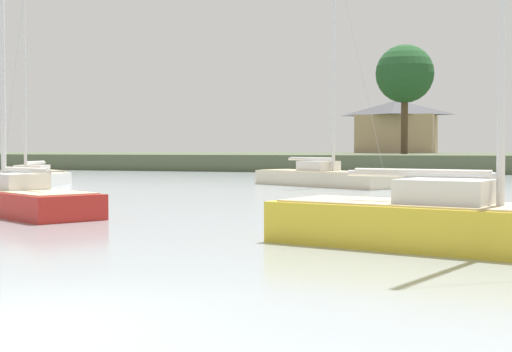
% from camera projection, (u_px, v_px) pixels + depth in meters
% --- Properties ---
extents(ground_plane, '(506.76, 506.76, 0.00)m').
position_uv_depth(ground_plane, '(30.00, 321.00, 9.33)').
color(ground_plane, '#939EA3').
extents(far_shore_bank, '(228.04, 59.15, 1.65)m').
position_uv_depth(far_shore_bank, '(465.00, 160.00, 92.75)').
color(far_shore_bank, '#4C563D').
rests_on(far_shore_bank, ground).
extents(dinghy_navy, '(3.70, 3.30, 0.59)m').
position_uv_depth(dinghy_navy, '(49.00, 173.00, 62.51)').
color(dinghy_navy, navy).
rests_on(dinghy_navy, ground).
extents(sailboat_white, '(4.71, 8.49, 11.56)m').
position_uv_depth(sailboat_white, '(30.00, 184.00, 41.75)').
color(sailboat_white, white).
rests_on(sailboat_white, ground).
extents(sailboat_yellow, '(9.23, 4.64, 14.38)m').
position_uv_depth(sailboat_yellow, '(466.00, 237.00, 15.93)').
color(sailboat_yellow, gold).
rests_on(sailboat_yellow, ground).
extents(sailboat_cream, '(9.61, 7.20, 14.51)m').
position_uv_depth(sailboat_cream, '(324.00, 181.00, 43.66)').
color(sailboat_cream, beige).
rests_on(sailboat_cream, ground).
extents(dinghy_black, '(2.90, 2.15, 0.42)m').
position_uv_depth(dinghy_black, '(356.00, 175.00, 58.85)').
color(dinghy_black, black).
rests_on(dinghy_black, ground).
extents(sailboat_red, '(8.90, 6.33, 13.06)m').
position_uv_depth(sailboat_red, '(13.00, 205.00, 25.24)').
color(sailboat_red, '#B2231E').
rests_on(sailboat_red, ground).
extents(shore_tree_center, '(7.13, 7.13, 13.38)m').
position_uv_depth(shore_tree_center, '(405.00, 74.00, 89.86)').
color(shore_tree_center, brown).
rests_on(shore_tree_center, far_shore_bank).
extents(cottage_near_water, '(12.08, 8.12, 7.79)m').
position_uv_depth(cottage_near_water, '(397.00, 126.00, 108.28)').
color(cottage_near_water, tan).
rests_on(cottage_near_water, far_shore_bank).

